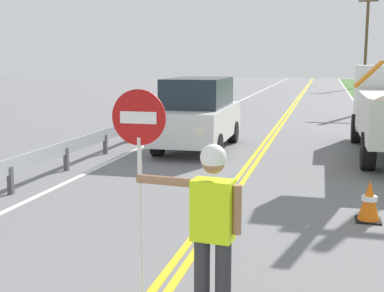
% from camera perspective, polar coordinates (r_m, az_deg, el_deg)
% --- Properties ---
extents(centerline_yellow_left, '(0.11, 110.00, 0.01)m').
position_cam_1_polar(centerline_yellow_left, '(21.74, 9.48, 2.42)').
color(centerline_yellow_left, yellow).
rests_on(centerline_yellow_left, ground).
extents(centerline_yellow_right, '(0.11, 110.00, 0.01)m').
position_cam_1_polar(centerline_yellow_right, '(21.72, 9.95, 2.40)').
color(centerline_yellow_right, yellow).
rests_on(centerline_yellow_right, ground).
extents(edge_line_right, '(0.12, 110.00, 0.01)m').
position_cam_1_polar(edge_line_right, '(21.74, 19.22, 2.02)').
color(edge_line_right, silver).
rests_on(edge_line_right, ground).
extents(edge_line_left, '(0.12, 110.00, 0.01)m').
position_cam_1_polar(edge_line_left, '(22.31, 0.45, 2.72)').
color(edge_line_left, silver).
rests_on(edge_line_left, ground).
extents(flagger_worker, '(1.08, 0.28, 1.83)m').
position_cam_1_polar(flagger_worker, '(5.07, 2.20, -8.53)').
color(flagger_worker, '#2D2D33').
rests_on(flagger_worker, ground).
extents(stop_sign_paddle, '(0.56, 0.04, 2.33)m').
position_cam_1_polar(stop_sign_paddle, '(5.20, -5.83, -0.60)').
color(stop_sign_paddle, silver).
rests_on(stop_sign_paddle, ground).
extents(oncoming_suv_nearest, '(1.97, 4.63, 2.10)m').
position_cam_1_polar(oncoming_suv_nearest, '(15.33, 0.70, 3.63)').
color(oncoming_suv_nearest, silver).
rests_on(oncoming_suv_nearest, ground).
extents(utility_pole_far, '(1.80, 0.28, 8.78)m').
position_cam_1_polar(utility_pole_far, '(53.15, 18.68, 11.06)').
color(utility_pole_far, brown).
rests_on(utility_pole_far, ground).
extents(traffic_cone_lead, '(0.40, 0.40, 0.70)m').
position_cam_1_polar(traffic_cone_lead, '(8.96, 18.97, -5.79)').
color(traffic_cone_lead, orange).
rests_on(traffic_cone_lead, ground).
extents(guardrail_left_shoulder, '(0.10, 32.00, 0.71)m').
position_cam_1_polar(guardrail_left_shoulder, '(17.86, -5.12, 2.67)').
color(guardrail_left_shoulder, '#9EA0A3').
rests_on(guardrail_left_shoulder, ground).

